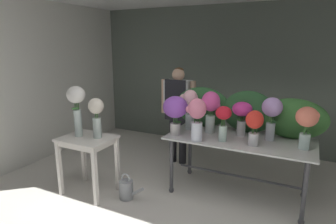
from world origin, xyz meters
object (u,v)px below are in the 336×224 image
Objects in this scene: display_table_glass at (239,148)px; vase_scarlet_lilies at (254,124)px; vase_cream_lisianthus_tall at (96,114)px; vase_fuchsia_anemones at (210,107)px; vase_rosy_stock at (197,117)px; vase_crimson_carnations at (223,119)px; vase_violet_hydrangea at (175,110)px; florist at (178,105)px; vase_blush_freesia at (190,105)px; vase_coral_tulips at (307,122)px; vase_magenta_dahlias at (242,113)px; side_table_white at (87,146)px; vase_lilac_peonies at (272,113)px; watering_can at (127,189)px; vase_white_roses_tall at (77,103)px.

vase_scarlet_lilies reaches higher than display_table_glass.
vase_fuchsia_anemones is at bearing 33.93° from vase_cream_lisianthus_tall.
display_table_glass is 0.71m from vase_rosy_stock.
vase_crimson_carnations is 1.04× the size of vase_scarlet_lilies.
vase_rosy_stock reaches higher than vase_violet_hydrangea.
vase_blush_freesia is (0.42, -0.52, 0.14)m from florist.
vase_rosy_stock reaches higher than vase_coral_tulips.
vase_scarlet_lilies is (0.21, -0.31, -0.04)m from vase_magenta_dahlias.
vase_lilac_peonies is at bearing 23.12° from side_table_white.
vase_fuchsia_anemones reaches higher than vase_blush_freesia.
vase_crimson_carnations is at bearing 20.81° from vase_cream_lisianthus_tall.
vase_scarlet_lilies is at bearing -17.25° from vase_blush_freesia.
vase_cream_lisianthus_tall is (-1.48, -0.56, 0.03)m from vase_crimson_carnations.
vase_scarlet_lilies is at bearing 20.52° from watering_can.
side_table_white is at bearing -152.29° from vase_magenta_dahlias.
vase_crimson_carnations is 0.89× the size of vase_coral_tulips.
watering_can is (-1.24, -0.72, -0.53)m from display_table_glass.
vase_magenta_dahlias is at bearing 27.71° from side_table_white.
florist is at bearing 160.35° from vase_coral_tulips.
vase_scarlet_lilies is (1.34, -0.81, 0.06)m from florist.
vase_coral_tulips is 0.95× the size of vase_cream_lisianthus_tall.
vase_violet_hydrangea is at bearing -142.58° from vase_fuchsia_anemones.
vase_violet_hydrangea reaches higher than vase_cream_lisianthus_tall.
display_table_glass is 0.64m from vase_fuchsia_anemones.
vase_violet_hydrangea is 1.20m from watering_can.
vase_violet_hydrangea reaches higher than vase_magenta_dahlias.
vase_cream_lisianthus_tall is at bearing -146.07° from vase_fuchsia_anemones.
vase_lilac_peonies reaches higher than vase_scarlet_lilies.
vase_crimson_carnations is 0.85× the size of vase_violet_hydrangea.
vase_coral_tulips is at bearing -12.64° from vase_magenta_dahlias.
florist is at bearing 69.94° from vase_cream_lisianthus_tall.
vase_fuchsia_anemones is at bearing 83.97° from vase_rosy_stock.
vase_coral_tulips is at bearing 14.17° from vase_scarlet_lilies.
watering_can is at bearing -152.71° from vase_rosy_stock.
side_table_white is 1.17× the size of vase_white_roses_tall.
vase_crimson_carnations is (1.61, 0.62, 0.40)m from side_table_white.
vase_coral_tulips is 1.47m from vase_blush_freesia.
vase_cream_lisianthus_tall is (-1.84, -0.57, 0.05)m from vase_scarlet_lilies.
vase_crimson_carnations is 0.63m from vase_violet_hydrangea.
vase_violet_hydrangea is (-1.54, -0.17, 0.02)m from vase_coral_tulips.
vase_cream_lisianthus_tall is at bearing -155.44° from display_table_glass.
vase_rosy_stock is 0.50m from vase_blush_freesia.
vase_fuchsia_anemones is (-1.16, 0.12, 0.03)m from vase_coral_tulips.
vase_violet_hydrangea is (0.98, 0.59, 0.47)m from side_table_white.
vase_cream_lisianthus_tall is 1.47× the size of watering_can.
vase_rosy_stock is at bearing -58.17° from vase_blush_freesia.
vase_violet_hydrangea is (-0.34, 0.10, 0.03)m from vase_rosy_stock.
vase_coral_tulips is (2.52, 0.76, 0.45)m from side_table_white.
display_table_glass is 0.44m from vase_magenta_dahlias.
side_table_white is 2.67m from vase_coral_tulips.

